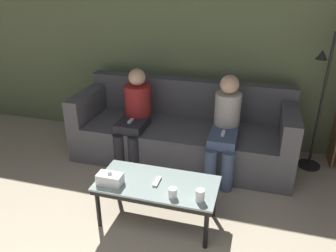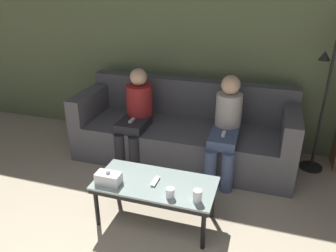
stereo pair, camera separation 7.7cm
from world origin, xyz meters
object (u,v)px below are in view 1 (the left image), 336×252
Objects in this scene: coffee_table at (157,187)px; tissue_box at (110,179)px; couch at (183,132)px; seated_person_left_end at (135,114)px; cup_near_left at (173,193)px; cup_near_right at (200,196)px; seated_person_mid_left at (225,125)px; standing_lamp at (326,89)px; game_remote at (157,182)px.

coffee_table is 4.88× the size of tissue_box.
couch is 2.33× the size of seated_person_left_end.
cup_near_left is at bearing -3.39° from tissue_box.
tissue_box is (-0.31, -1.40, 0.14)m from couch.
cup_near_right is 0.49× the size of tissue_box.
standing_lamp is at bearing 22.79° from seated_person_mid_left.
game_remote is at bearing -114.52° from seated_person_mid_left.
coffee_table is (0.07, -1.27, 0.05)m from couch.
seated_person_left_end is at bearing 120.17° from game_remote.
couch is 0.65m from seated_person_mid_left.
couch is 2.31× the size of seated_person_mid_left.
standing_lamp is (1.06, 1.59, 0.50)m from cup_near_right.
standing_lamp is at bearing 44.34° from game_remote.
couch is at bearing 77.32° from tissue_box.
seated_person_mid_left reaches higher than coffee_table.
tissue_box is at bearing -79.41° from seated_person_left_end.
couch is at bearing 93.25° from game_remote.
couch reaches higher than cup_near_left.
game_remote is (-0.19, 0.17, -0.03)m from cup_near_left.
standing_lamp reaches higher than tissue_box.
couch is 17.32× the size of game_remote.
cup_near_right is 0.80m from tissue_box.
tissue_box is 1.47× the size of game_remote.
standing_lamp reaches higher than game_remote.
cup_near_left is (0.19, -0.17, 0.09)m from coffee_table.
game_remote is 1.13m from seated_person_mid_left.
seated_person_mid_left is at bearing 76.95° from cup_near_left.
coffee_table is at bearing 82.87° from game_remote.
couch is 1.64× the size of standing_lamp.
game_remote is (-0.41, 0.15, -0.04)m from cup_near_right.
seated_person_left_end reaches higher than coffee_table.
seated_person_left_end is (-0.80, 1.21, 0.14)m from cup_near_left.
coffee_table is at bearing -59.83° from seated_person_left_end.
seated_person_left_end is (-0.53, -0.22, 0.27)m from couch.
game_remote is (-0.00, -0.00, 0.05)m from coffee_table.
cup_near_left is 0.39× the size of tissue_box.
couch reaches higher than tissue_box.
seated_person_mid_left is (0.53, -0.25, 0.27)m from couch.
seated_person_left_end is at bearing 100.59° from tissue_box.
cup_near_left is 0.25m from game_remote.
couch is 2.42× the size of coffee_table.
couch is 1.44m from tissue_box.
coffee_table is 1.23m from seated_person_left_end.
coffee_table is at bearing -114.52° from seated_person_mid_left.
cup_near_right is (0.23, 0.01, 0.01)m from cup_near_left.
seated_person_left_end is at bearing 178.46° from seated_person_mid_left.
coffee_table is 12.42× the size of cup_near_left.
coffee_table is 0.45m from cup_near_right.
standing_lamp is at bearing 10.76° from seated_person_left_end.
coffee_table is at bearing 18.96° from tissue_box.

